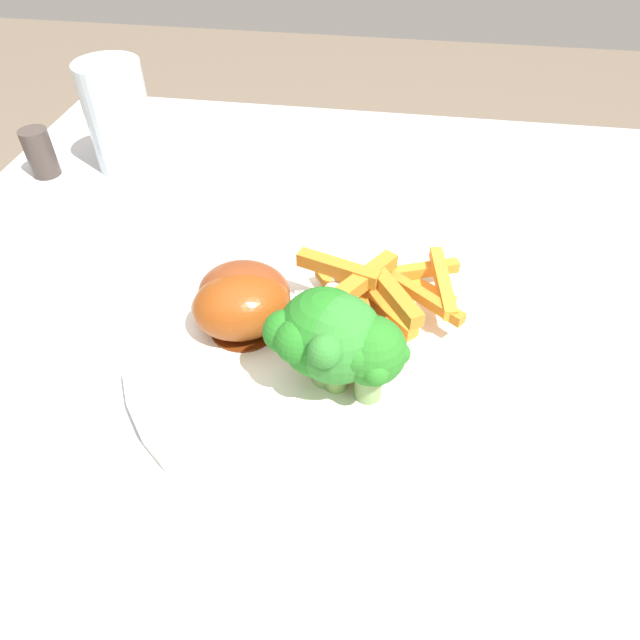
% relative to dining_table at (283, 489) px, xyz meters
% --- Properties ---
extents(dining_table, '(0.98, 0.75, 0.71)m').
position_rel_dining_table_xyz_m(dining_table, '(0.00, 0.00, 0.00)').
color(dining_table, '#B7B7BC').
rests_on(dining_table, ground_plane).
extents(dinner_plate, '(0.29, 0.29, 0.01)m').
position_rel_dining_table_xyz_m(dinner_plate, '(0.06, -0.02, 0.12)').
color(dinner_plate, white).
rests_on(dinner_plate, dining_table).
extents(broccoli_floret_front, '(0.06, 0.08, 0.08)m').
position_rel_dining_table_xyz_m(broccoli_floret_front, '(0.02, -0.03, 0.17)').
color(broccoli_floret_front, '#7DAF5F').
rests_on(broccoli_floret_front, dinner_plate).
extents(broccoli_floret_middle, '(0.05, 0.05, 0.07)m').
position_rel_dining_table_xyz_m(broccoli_floret_middle, '(0.01, -0.06, 0.17)').
color(broccoli_floret_middle, '#7C9E5C').
rests_on(broccoli_floret_middle, dinner_plate).
extents(broccoli_floret_back, '(0.07, 0.06, 0.08)m').
position_rel_dining_table_xyz_m(broccoli_floret_back, '(0.02, -0.04, 0.17)').
color(broccoli_floret_back, '#78A84E').
rests_on(broccoli_floret_back, dinner_plate).
extents(carrot_fries_pile, '(0.13, 0.13, 0.05)m').
position_rel_dining_table_xyz_m(carrot_fries_pile, '(0.09, -0.06, 0.15)').
color(carrot_fries_pile, orange).
rests_on(carrot_fries_pile, dinner_plate).
extents(chicken_drumstick_near, '(0.06, 0.13, 0.05)m').
position_rel_dining_table_xyz_m(chicken_drumstick_near, '(0.08, 0.03, 0.15)').
color(chicken_drumstick_near, '#57200F').
rests_on(chicken_drumstick_near, dinner_plate).
extents(chicken_drumstick_far, '(0.08, 0.12, 0.05)m').
position_rel_dining_table_xyz_m(chicken_drumstick_far, '(0.06, 0.03, 0.15)').
color(chicken_drumstick_far, '#5E230A').
rests_on(chicken_drumstick_far, dinner_plate).
extents(water_glass, '(0.07, 0.07, 0.11)m').
position_rel_dining_table_xyz_m(water_glass, '(0.31, 0.24, 0.17)').
color(water_glass, silver).
rests_on(water_glass, dining_table).
extents(pepper_shaker, '(0.03, 0.03, 0.05)m').
position_rel_dining_table_xyz_m(pepper_shaker, '(0.28, 0.32, 0.14)').
color(pepper_shaker, '#423833').
rests_on(pepper_shaker, dining_table).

